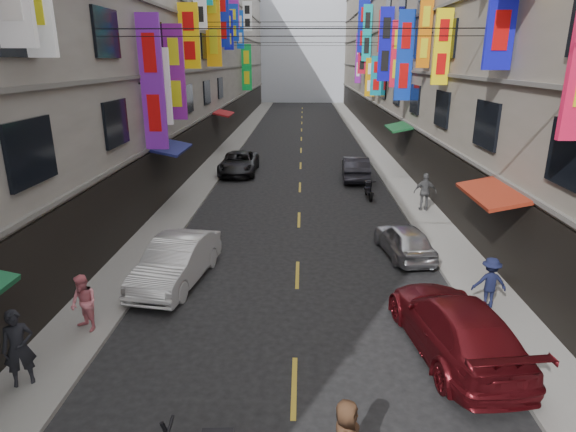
# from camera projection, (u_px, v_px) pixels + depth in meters

# --- Properties ---
(sidewalk_left) EXTENTS (2.00, 90.00, 0.12)m
(sidewalk_left) POSITION_uv_depth(u_px,v_px,m) (228.00, 149.00, 39.62)
(sidewalk_left) COLOR slate
(sidewalk_left) RESTS_ON ground
(sidewalk_right) EXTENTS (2.00, 90.00, 0.12)m
(sidewalk_right) POSITION_uv_depth(u_px,v_px,m) (374.00, 150.00, 39.27)
(sidewalk_right) COLOR slate
(sidewalk_right) RESTS_ON ground
(building_row_left) EXTENTS (10.14, 90.00, 19.00)m
(building_row_left) POSITION_uv_depth(u_px,v_px,m) (146.00, 27.00, 36.88)
(building_row_left) COLOR gray
(building_row_left) RESTS_ON ground
(building_row_right) EXTENTS (10.14, 90.00, 19.00)m
(building_row_right) POSITION_uv_depth(u_px,v_px,m) (461.00, 26.00, 36.18)
(building_row_right) COLOR gray
(building_row_right) RESTS_ON ground
(haze_block) EXTENTS (18.00, 8.00, 22.00)m
(haze_block) POSITION_uv_depth(u_px,v_px,m) (303.00, 36.00, 83.58)
(haze_block) COLOR silver
(haze_block) RESTS_ON ground
(shop_signage) EXTENTS (14.00, 55.00, 11.95)m
(shop_signage) POSITION_uv_depth(u_px,v_px,m) (299.00, 26.00, 30.03)
(shop_signage) COLOR #160D9F
(shop_signage) RESTS_ON ground
(street_awnings) EXTENTS (13.99, 35.20, 0.41)m
(street_awnings) POSITION_uv_depth(u_px,v_px,m) (274.00, 148.00, 23.37)
(street_awnings) COLOR #165430
(street_awnings) RESTS_ON ground
(overhead_cables) EXTENTS (14.00, 38.04, 1.24)m
(overhead_cables) POSITION_uv_depth(u_px,v_px,m) (301.00, 26.00, 25.34)
(overhead_cables) COLOR black
(overhead_cables) RESTS_ON ground
(lane_markings) EXTENTS (0.12, 80.20, 0.01)m
(lane_markings) POSITION_uv_depth(u_px,v_px,m) (301.00, 157.00, 36.61)
(lane_markings) COLOR gold
(lane_markings) RESTS_ON ground
(scooter_far_right) EXTENTS (0.50, 1.80, 1.14)m
(scooter_far_right) POSITION_uv_depth(u_px,v_px,m) (369.00, 190.00, 25.74)
(scooter_far_right) COLOR black
(scooter_far_right) RESTS_ON ground
(car_left_mid) EXTENTS (2.29, 4.78, 1.51)m
(car_left_mid) POSITION_uv_depth(u_px,v_px,m) (176.00, 261.00, 15.87)
(car_left_mid) COLOR silver
(car_left_mid) RESTS_ON ground
(car_left_far) EXTENTS (2.32, 5.01, 1.39)m
(car_left_far) POSITION_uv_depth(u_px,v_px,m) (239.00, 163.00, 31.26)
(car_left_far) COLOR black
(car_left_far) RESTS_ON ground
(car_right_near) EXTENTS (2.82, 5.46, 1.51)m
(car_right_near) POSITION_uv_depth(u_px,v_px,m) (455.00, 326.00, 12.02)
(car_right_near) COLOR #5D0F15
(car_right_near) RESTS_ON ground
(car_right_mid) EXTENTS (2.02, 3.85, 1.25)m
(car_right_mid) POSITION_uv_depth(u_px,v_px,m) (404.00, 240.00, 18.10)
(car_right_mid) COLOR #BABABF
(car_right_mid) RESTS_ON ground
(car_right_far) EXTENTS (1.70, 4.45, 1.45)m
(car_right_far) POSITION_uv_depth(u_px,v_px,m) (355.00, 168.00, 29.65)
(car_right_far) COLOR #27262E
(car_right_far) RESTS_ON ground
(pedestrian_lnear) EXTENTS (0.88, 0.85, 1.82)m
(pedestrian_lnear) POSITION_uv_depth(u_px,v_px,m) (19.00, 348.00, 10.62)
(pedestrian_lnear) COLOR black
(pedestrian_lnear) RESTS_ON sidewalk_left
(pedestrian_lfar) EXTENTS (0.94, 0.87, 1.59)m
(pedestrian_lfar) POSITION_uv_depth(u_px,v_px,m) (84.00, 303.00, 12.80)
(pedestrian_lfar) COLOR pink
(pedestrian_lfar) RESTS_ON sidewalk_left
(pedestrian_rnear) EXTENTS (1.01, 0.55, 1.54)m
(pedestrian_rnear) POSITION_uv_depth(u_px,v_px,m) (490.00, 282.00, 14.07)
(pedestrian_rnear) COLOR #131735
(pedestrian_rnear) RESTS_ON sidewalk_right
(pedestrian_rfar) EXTENTS (1.11, 0.66, 1.84)m
(pedestrian_rfar) POSITION_uv_depth(u_px,v_px,m) (425.00, 192.00, 23.10)
(pedestrian_rfar) COLOR #525254
(pedestrian_rfar) RESTS_ON sidewalk_right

